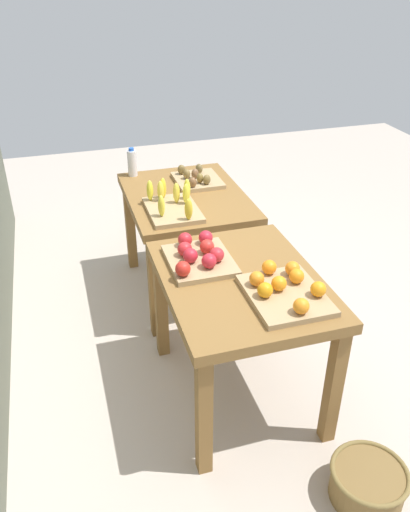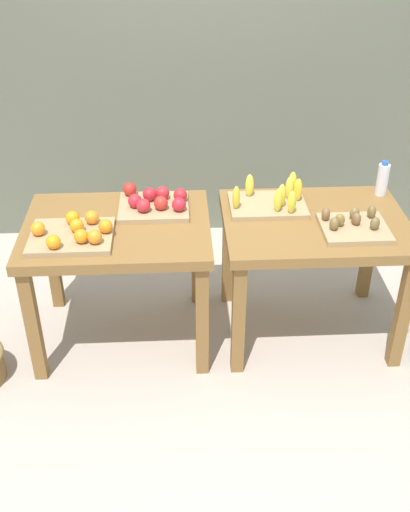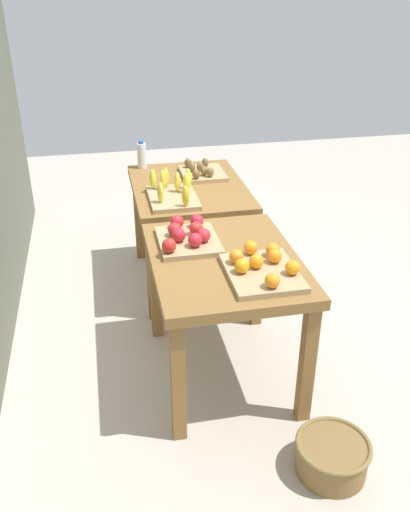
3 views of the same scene
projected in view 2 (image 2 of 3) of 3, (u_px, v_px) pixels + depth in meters
The scene contains 9 objects.
ground_plane at pixel (215, 331), 3.89m from camera, with size 8.00×8.00×0.00m, color #B8AB9D.
back_wall at pixel (204, 33), 4.21m from camera, with size 4.40×0.12×3.00m, color #5D6150.
display_table_left at pixel (118, 243), 3.50m from camera, with size 1.04×0.80×0.79m.
display_table_right at pixel (314, 237), 3.55m from camera, with size 1.04×0.80×0.79m.
orange_bin at pixel (74, 233), 3.28m from camera, with size 0.46×0.36×0.11m.
apple_bin at pixel (154, 203), 3.56m from camera, with size 0.40×0.35×0.11m.
banana_crate at pixel (271, 201), 3.58m from camera, with size 0.44×0.32×0.17m.
kiwi_bin at pixel (353, 226), 3.37m from camera, with size 0.36×0.32×0.10m.
water_bottle at pixel (382, 179), 3.69m from camera, with size 0.07×0.07×0.21m.
Camera 2 is at (-0.22, -3.00, 2.50)m, focal length 43.47 mm.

